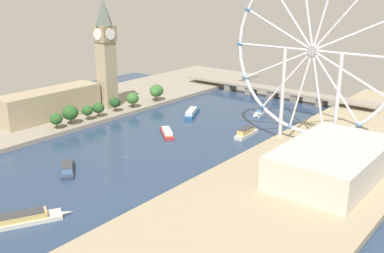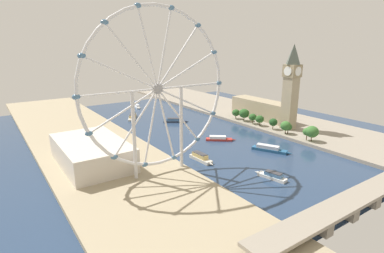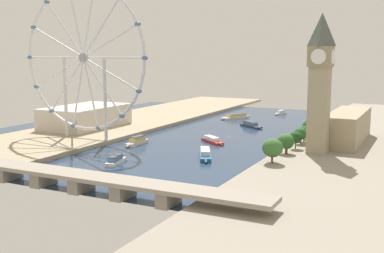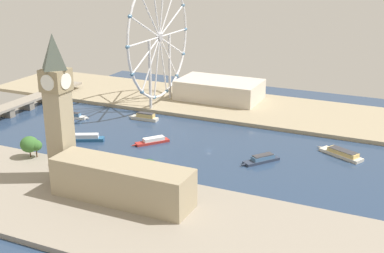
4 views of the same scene
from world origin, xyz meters
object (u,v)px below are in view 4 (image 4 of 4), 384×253
(river_bridge, at_px, (6,109))
(tour_boat_3, at_px, (152,141))
(parliament_block, at_px, (122,182))
(riverside_hall, at_px, (219,90))
(tour_boat_6, at_px, (144,117))
(ferris_wheel, at_px, (159,38))
(tour_boat_1, at_px, (262,159))
(tour_boat_5, at_px, (341,153))
(tour_boat_4, at_px, (83,138))
(clock_tower, at_px, (58,106))
(tour_boat_0, at_px, (74,116))

(river_bridge, distance_m, tour_boat_3, 142.09)
(parliament_block, xyz_separation_m, riverside_hall, (210.18, 27.35, -1.92))
(riverside_hall, relative_size, tour_boat_6, 2.74)
(ferris_wheel, relative_size, tour_boat_1, 4.22)
(tour_boat_5, bearing_deg, parliament_block, 79.04)
(ferris_wheel, height_order, tour_boat_1, ferris_wheel)
(river_bridge, distance_m, tour_boat_4, 96.07)
(clock_tower, height_order, tour_boat_3, clock_tower)
(tour_boat_0, height_order, tour_boat_1, tour_boat_0)
(riverside_hall, bearing_deg, tour_boat_6, 154.20)
(river_bridge, height_order, tour_boat_1, river_bridge)
(parliament_block, height_order, tour_boat_3, parliament_block)
(tour_boat_0, bearing_deg, tour_boat_6, 8.97)
(tour_boat_4, relative_size, tour_boat_5, 0.96)
(tour_boat_0, relative_size, tour_boat_6, 0.90)
(parliament_block, xyz_separation_m, river_bridge, (94.84, 173.37, -7.39))
(tour_boat_1, xyz_separation_m, tour_boat_4, (-16.31, 130.64, 0.20))
(riverside_hall, xyz_separation_m, river_bridge, (-115.34, 146.02, -5.48))
(clock_tower, relative_size, parliament_block, 1.08)
(tour_boat_1, height_order, tour_boat_5, tour_boat_1)
(riverside_hall, height_order, tour_boat_1, riverside_hall)
(ferris_wheel, xyz_separation_m, tour_boat_1, (-85.83, -120.71, -59.13))
(tour_boat_4, bearing_deg, parliament_block, 110.95)
(river_bridge, distance_m, tour_boat_0, 58.42)
(river_bridge, relative_size, tour_boat_1, 7.18)
(parliament_block, xyz_separation_m, tour_boat_0, (114.10, 118.38, -11.65))
(parliament_block, xyz_separation_m, tour_boat_1, (89.86, -50.86, -11.71))
(parliament_block, bearing_deg, tour_boat_5, -38.39)
(ferris_wheel, xyz_separation_m, tour_boat_4, (-102.13, 9.93, -58.93))
(tour_boat_5, relative_size, tour_boat_6, 1.28)
(parliament_block, height_order, tour_boat_4, parliament_block)
(tour_boat_0, xyz_separation_m, tour_boat_1, (-24.25, -169.24, -0.06))
(tour_boat_0, relative_size, tour_boat_4, 0.74)
(tour_boat_3, relative_size, tour_boat_6, 0.93)
(parliament_block, height_order, river_bridge, parliament_block)
(tour_boat_0, bearing_deg, tour_boat_3, -27.39)
(tour_boat_5, bearing_deg, tour_boat_0, 29.62)
(riverside_hall, height_order, river_bridge, riverside_hall)
(tour_boat_6, bearing_deg, clock_tower, 94.82)
(river_bridge, bearing_deg, tour_boat_6, -69.80)
(tour_boat_0, xyz_separation_m, tour_boat_5, (8.25, -215.33, 0.01))
(clock_tower, distance_m, tour_boat_3, 93.46)
(clock_tower, height_order, tour_boat_1, clock_tower)
(tour_boat_1, bearing_deg, tour_boat_6, -74.90)
(ferris_wheel, xyz_separation_m, riverside_hall, (34.50, -42.49, -49.34))
(riverside_hall, xyz_separation_m, tour_boat_6, (-74.94, 36.23, -9.24))
(tour_boat_4, xyz_separation_m, tour_boat_5, (48.80, -176.73, -0.14))
(riverside_hall, relative_size, tour_boat_0, 3.03)
(ferris_wheel, distance_m, tour_boat_5, 184.81)
(tour_boat_1, relative_size, tour_boat_4, 0.80)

